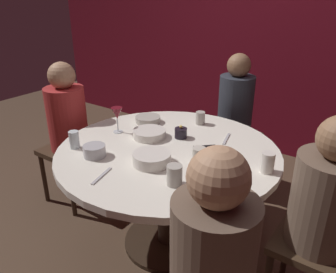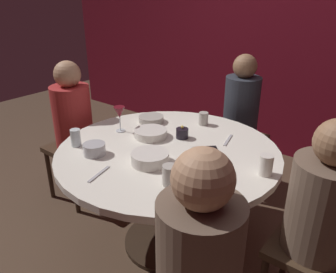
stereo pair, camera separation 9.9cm
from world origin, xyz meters
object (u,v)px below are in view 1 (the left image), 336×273
dinner_plate (212,188)px  bowl_serving_large (94,151)px  cup_near_candle (174,175)px  cup_far_edge (268,162)px  seated_diner_back (235,108)px  wine_glass (117,114)px  cup_by_right_diner (199,155)px  bowl_salad_center (152,158)px  cell_phone (206,148)px  dining_table (168,169)px  cup_by_left_diner (200,118)px  bowl_sauce_side (149,134)px  bowl_small_white (148,119)px  candle_holder (181,133)px  seated_diner_left (67,119)px  cup_center_front (74,140)px  seated_diner_front_right (213,261)px  seated_diner_right (327,201)px

dinner_plate → bowl_serving_large: bowl_serving_large is taller
cup_near_candle → cup_far_edge: (0.33, 0.39, 0.00)m
seated_diner_back → wine_glass: size_ratio=6.61×
cup_by_right_diner → seated_diner_back: bearing=103.6°
bowl_serving_large → bowl_salad_center: 0.35m
seated_diner_back → cell_phone: 0.86m
dining_table → cup_by_left_diner: bearing=95.5°
bowl_sauce_side → cup_by_left_diner: size_ratio=2.37×
cup_far_edge → cup_by_right_diner: bearing=-161.2°
bowl_salad_center → bowl_sauce_side: bearing=130.3°
bowl_small_white → cup_by_left_diner: (0.33, 0.19, 0.02)m
candle_holder → cup_near_candle: (0.29, -0.50, 0.02)m
dining_table → seated_diner_left: 0.95m
bowl_salad_center → cup_by_left_diner: bearing=97.0°
cell_phone → bowl_small_white: bearing=-147.8°
wine_glass → bowl_serving_large: (0.13, -0.34, -0.09)m
seated_diner_back → cup_center_front: seated_diner_back is taller
dining_table → seated_diner_left: seated_diner_left is taller
cell_phone → bowl_sauce_side: (-0.39, -0.06, 0.02)m
bowl_serving_large → bowl_salad_center: (0.33, 0.12, -0.00)m
wine_glass → cup_center_front: 0.34m
seated_diner_left → bowl_salad_center: 1.00m
wine_glass → seated_diner_front_right: bearing=-31.9°
bowl_serving_large → cup_by_left_diner: (0.25, 0.80, 0.01)m
candle_holder → cell_phone: size_ratio=0.62×
dining_table → cup_far_edge: bearing=6.9°
wine_glass → seated_diner_right: bearing=-0.5°
seated_diner_front_right → cell_phone: size_ratio=8.43×
cup_center_front → bowl_small_white: bearing=80.4°
dining_table → cell_phone: (0.19, 0.13, 0.15)m
candle_holder → cup_far_edge: size_ratio=0.78×
candle_holder → seated_diner_left: bearing=-168.8°
seated_diner_front_right → cup_by_left_diner: seated_diner_front_right is taller
candle_holder → bowl_serving_large: (-0.26, -0.51, 0.00)m
cup_center_front → candle_holder: bearing=48.4°
bowl_salad_center → cup_by_left_diner: 0.68m
dining_table → bowl_serving_large: bearing=-131.3°
seated_diner_back → dinner_plate: seated_diner_back is taller
candle_holder → bowl_small_white: bearing=165.3°
dinner_plate → seated_diner_front_right: bearing=-61.4°
bowl_small_white → bowl_sauce_side: size_ratio=0.84×
seated_diner_left → cup_center_front: bearing=-34.4°
cup_far_edge → dining_table: bearing=-173.1°
bowl_serving_large → seated_diner_left: bearing=153.1°
dining_table → cup_by_left_diner: cup_by_left_diner is taller
cup_by_right_diner → seated_diner_front_right: bearing=-55.8°
seated_diner_left → bowl_salad_center: bearing=-12.1°
seated_diner_front_right → candle_holder: bearing=-5.8°
seated_diner_back → dinner_plate: 1.30m
wine_glass → candle_holder: bearing=23.1°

